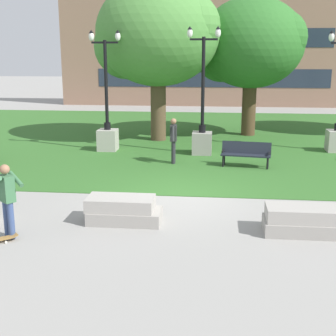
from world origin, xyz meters
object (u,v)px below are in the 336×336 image
Objects in this scene: park_bench_near_left at (246,153)px; lamp_post_center at (107,127)px; person_skateboarder at (7,196)px; person_bystander_near_lawn at (173,138)px; concrete_block_right at (302,221)px; lamp_post_left at (202,129)px; concrete_block_left at (123,210)px.

lamp_post_center reaches higher than park_bench_near_left.
park_bench_near_left is (5.74, 7.44, -0.44)m from person_skateboarder.
park_bench_near_left is at bearing -5.35° from person_bystander_near_lawn.
lamp_post_left is at bearing 107.11° from concrete_block_right.
lamp_post_left is at bearing 66.86° from person_skateboarder.
lamp_post_left is (4.05, 9.48, 0.07)m from person_skateboarder.
lamp_post_center is 2.92× the size of person_bystander_near_lawn.
person_skateboarder is 9.81m from lamp_post_center.
person_skateboarder is 9.40m from park_bench_near_left.
lamp_post_center is 3.70m from person_bystander_near_lawn.
concrete_block_right is 7.69m from person_bystander_near_lawn.
concrete_block_left and concrete_block_right have the same top height.
lamp_post_left is (-1.68, 2.04, 0.51)m from park_bench_near_left.
concrete_block_right is 6.56m from park_bench_near_left.
lamp_post_center reaches higher than person_bystander_near_lawn.
concrete_block_left is 1.07× the size of person_skateboarder.
lamp_post_left is at bearing 60.33° from person_bystander_near_lawn.
concrete_block_left is 0.37× the size of lamp_post_center.
lamp_post_left reaches higher than lamp_post_center.
park_bench_near_left is 0.37× the size of lamp_post_center.
person_skateboarder is 1.00× the size of person_bystander_near_lawn.
concrete_block_left is at bearing 27.79° from person_skateboarder.
lamp_post_center is 0.98× the size of lamp_post_left.
lamp_post_center is (-5.73, 2.37, 0.50)m from park_bench_near_left.
lamp_post_center is (0.00, 9.81, 0.05)m from person_skateboarder.
park_bench_near_left reaches higher than concrete_block_right.
concrete_block_right is 6.78m from person_skateboarder.
park_bench_near_left is at bearing 52.36° from person_skateboarder.
lamp_post_center is (-2.37, 8.56, 0.73)m from concrete_block_left.
person_bystander_near_lawn is (-2.70, 0.25, 0.45)m from park_bench_near_left.
person_bystander_near_lawn is at bearing 174.65° from park_bench_near_left.
person_bystander_near_lawn is (3.03, -2.12, -0.05)m from lamp_post_center.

